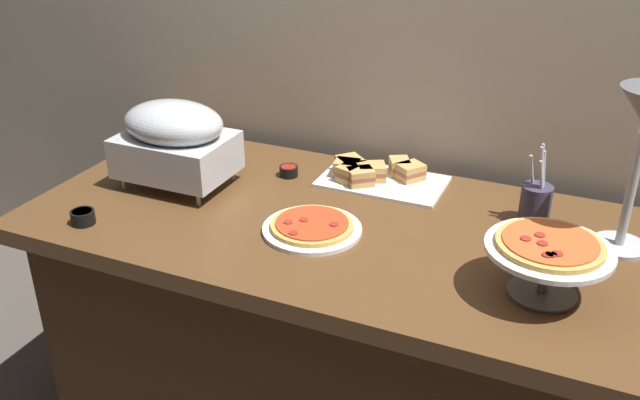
% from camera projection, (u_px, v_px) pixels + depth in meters
% --- Properties ---
extents(back_wall, '(4.40, 0.04, 2.40)m').
position_uv_depth(back_wall, '(426.00, 26.00, 2.09)').
color(back_wall, '#B7A893').
rests_on(back_wall, ground_plane).
extents(buffet_table, '(1.90, 0.84, 0.76)m').
position_uv_depth(buffet_table, '(361.00, 336.00, 2.04)').
color(buffet_table, brown).
rests_on(buffet_table, ground_plane).
extents(chafing_dish, '(0.33, 0.24, 0.26)m').
position_uv_depth(chafing_dish, '(175.00, 139.00, 2.05)').
color(chafing_dish, '#B7BABF').
rests_on(chafing_dish, buffet_table).
extents(pizza_plate_front, '(0.27, 0.27, 0.03)m').
position_uv_depth(pizza_plate_front, '(312.00, 227.00, 1.84)').
color(pizza_plate_front, white).
rests_on(pizza_plate_front, buffet_table).
extents(pizza_plate_center, '(0.28, 0.28, 0.15)m').
position_uv_depth(pizza_plate_center, '(549.00, 252.00, 1.53)').
color(pizza_plate_center, '#595B60').
rests_on(pizza_plate_center, buffet_table).
extents(sandwich_platter, '(0.38, 0.23, 0.06)m').
position_uv_depth(sandwich_platter, '(374.00, 174.00, 2.12)').
color(sandwich_platter, white).
rests_on(sandwich_platter, buffet_table).
extents(sauce_cup_near, '(0.07, 0.07, 0.04)m').
position_uv_depth(sauce_cup_near, '(83.00, 217.00, 1.88)').
color(sauce_cup_near, black).
rests_on(sauce_cup_near, buffet_table).
extents(sauce_cup_far, '(0.06, 0.06, 0.03)m').
position_uv_depth(sauce_cup_far, '(289.00, 171.00, 2.16)').
color(sauce_cup_far, black).
rests_on(sauce_cup_far, buffet_table).
extents(utensil_holder, '(0.08, 0.08, 0.23)m').
position_uv_depth(utensil_holder, '(536.00, 203.00, 1.87)').
color(utensil_holder, '#383347').
rests_on(utensil_holder, buffet_table).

